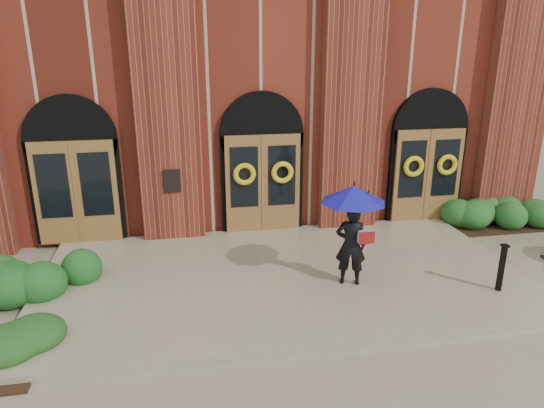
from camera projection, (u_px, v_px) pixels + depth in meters
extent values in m
plane|color=gray|center=(284.00, 282.00, 10.20)|extent=(90.00, 90.00, 0.00)
cube|color=gray|center=(283.00, 276.00, 10.32)|extent=(10.00, 5.30, 0.15)
cube|color=maroon|center=(235.00, 81.00, 17.42)|extent=(16.00, 12.00, 7.00)
cube|color=black|center=(172.00, 181.00, 11.61)|extent=(0.40, 0.05, 0.55)
cube|color=maroon|center=(167.00, 101.00, 11.26)|extent=(1.50, 0.45, 7.00)
cube|color=maroon|center=(352.00, 98.00, 12.03)|extent=(1.50, 0.45, 7.00)
cube|color=maroon|center=(514.00, 94.00, 12.80)|extent=(1.50, 0.45, 7.00)
cube|color=olive|center=(77.00, 193.00, 11.52)|extent=(1.90, 0.10, 2.50)
cylinder|color=black|center=(71.00, 140.00, 11.26)|extent=(2.10, 0.22, 2.10)
cube|color=olive|center=(263.00, 184.00, 12.29)|extent=(1.90, 0.10, 2.50)
cylinder|color=black|center=(262.00, 134.00, 12.03)|extent=(2.10, 0.22, 2.10)
cube|color=olive|center=(427.00, 175.00, 13.06)|extent=(1.90, 0.10, 2.50)
cylinder|color=black|center=(430.00, 128.00, 12.80)|extent=(2.10, 0.22, 2.10)
torus|color=yellow|center=(244.00, 174.00, 12.00)|extent=(0.57, 0.13, 0.57)
torus|color=yellow|center=(282.00, 172.00, 12.17)|extent=(0.57, 0.13, 0.57)
torus|color=yellow|center=(414.00, 166.00, 12.77)|extent=(0.57, 0.13, 0.57)
torus|color=yellow|center=(447.00, 165.00, 12.94)|extent=(0.57, 0.13, 0.57)
imported|color=black|center=(351.00, 245.00, 9.60)|extent=(0.69, 0.55, 1.66)
cone|color=#15149E|center=(354.00, 194.00, 9.26)|extent=(1.59, 1.59, 0.33)
cylinder|color=black|center=(356.00, 217.00, 9.37)|extent=(0.02, 0.02, 0.56)
cube|color=#AEB0B3|center=(365.00, 236.00, 9.44)|extent=(0.34, 0.23, 0.24)
cube|color=maroon|center=(367.00, 238.00, 9.36)|extent=(0.30, 0.11, 0.24)
cube|color=black|center=(501.00, 269.00, 9.41)|extent=(0.09, 0.09, 0.93)
cube|color=black|center=(505.00, 246.00, 9.26)|extent=(0.14, 0.14, 0.04)
ellipsoid|color=#1A4F1C|center=(24.00, 275.00, 9.66)|extent=(2.94, 1.18, 0.75)
ellipsoid|color=#1F531D|center=(490.00, 214.00, 13.20)|extent=(2.77, 1.11, 0.71)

